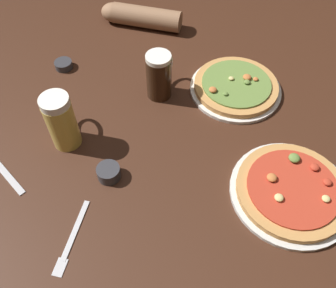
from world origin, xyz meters
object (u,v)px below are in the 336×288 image
at_px(ramekin_butter, 109,172).
at_px(diner_arm, 138,16).
at_px(pizza_plate_near, 292,190).
at_px(beer_mug_pale, 160,75).
at_px(ramekin_sauce, 64,65).
at_px(knife_right, 0,167).
at_px(beer_mug_dark, 61,121).
at_px(fork_left, 72,238).
at_px(pizza_plate_far, 236,87).

distance_m(ramekin_butter, diner_arm, 0.71).
relative_size(pizza_plate_near, diner_arm, 1.02).
distance_m(beer_mug_pale, ramekin_sauce, 0.37).
bearing_deg(knife_right, beer_mug_pale, 47.04).
xyz_separation_m(beer_mug_dark, ramekin_butter, (0.16, -0.09, -0.07)).
xyz_separation_m(beer_mug_pale, fork_left, (-0.09, -0.55, -0.08)).
bearing_deg(beer_mug_pale, knife_right, -132.96).
xyz_separation_m(fork_left, diner_arm, (-0.09, 0.90, 0.04)).
height_order(beer_mug_pale, ramekin_sauce, beer_mug_pale).
bearing_deg(fork_left, ramekin_sauce, 115.06).
xyz_separation_m(knife_right, diner_arm, (0.19, 0.75, 0.04)).
bearing_deg(beer_mug_dark, diner_arm, 86.02).
xyz_separation_m(ramekin_butter, diner_arm, (-0.12, 0.70, 0.02)).
relative_size(ramekin_butter, fork_left, 0.32).
xyz_separation_m(beer_mug_dark, diner_arm, (0.04, 0.61, -0.05)).
bearing_deg(ramekin_sauce, beer_mug_pale, -7.04).
relative_size(beer_mug_pale, ramekin_butter, 2.45).
bearing_deg(beer_mug_dark, pizza_plate_far, 35.46).
bearing_deg(pizza_plate_far, fork_left, -118.04).
bearing_deg(pizza_plate_near, pizza_plate_far, 118.22).
xyz_separation_m(pizza_plate_near, pizza_plate_far, (-0.19, 0.36, -0.00)).
height_order(pizza_plate_far, beer_mug_dark, beer_mug_dark).
bearing_deg(ramekin_butter, ramekin_sauce, 127.80).
distance_m(beer_mug_dark, ramekin_butter, 0.20).
xyz_separation_m(beer_mug_dark, beer_mug_pale, (0.22, 0.26, -0.01)).
bearing_deg(diner_arm, beer_mug_pale, -63.40).
bearing_deg(beer_mug_pale, pizza_plate_near, -33.56).
distance_m(beer_mug_dark, knife_right, 0.22).
distance_m(knife_right, diner_arm, 0.77).
bearing_deg(beer_mug_dark, ramekin_butter, -29.72).
relative_size(pizza_plate_far, ramekin_sauce, 4.93).
bearing_deg(diner_arm, beer_mug_dark, -93.98).
bearing_deg(beer_mug_pale, fork_left, -98.96).
xyz_separation_m(pizza_plate_far, fork_left, (-0.33, -0.62, -0.01)).
xyz_separation_m(ramekin_sauce, knife_right, (-0.01, -0.44, -0.01)).
bearing_deg(beer_mug_pale, pizza_plate_far, 16.26).
height_order(beer_mug_dark, diner_arm, beer_mug_dark).
height_order(ramekin_butter, diner_arm, diner_arm).
xyz_separation_m(pizza_plate_far, beer_mug_pale, (-0.24, -0.07, 0.06)).
relative_size(beer_mug_dark, ramekin_sauce, 2.92).
bearing_deg(pizza_plate_far, pizza_plate_near, -61.78).
distance_m(pizza_plate_far, diner_arm, 0.51).
distance_m(beer_mug_dark, diner_arm, 0.61).
xyz_separation_m(pizza_plate_near, ramekin_butter, (-0.49, -0.06, 0.00)).
bearing_deg(diner_arm, ramekin_sauce, -121.27).
height_order(fork_left, knife_right, same).
xyz_separation_m(ramekin_butter, knife_right, (-0.31, -0.04, -0.02)).
distance_m(pizza_plate_far, knife_right, 0.77).
xyz_separation_m(pizza_plate_near, fork_left, (-0.52, -0.26, -0.01)).
bearing_deg(ramekin_butter, fork_left, -98.80).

